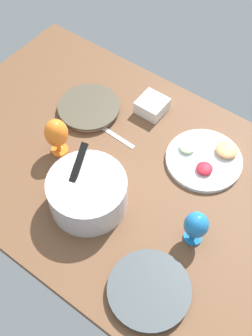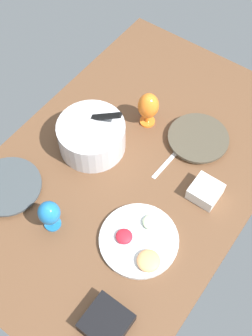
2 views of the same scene
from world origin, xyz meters
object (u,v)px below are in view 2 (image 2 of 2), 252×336
(dinner_plate_right, at_px, (198,139))
(dinner_plate_left, at_px, (8,187))
(fruit_platter, at_px, (140,241))
(hurricane_glass_orange, at_px, (148,107))
(mixing_bowl, at_px, (92,135))
(square_bowl_black, at_px, (106,322))
(square_bowl_white, at_px, (205,191))
(hurricane_glass_blue, at_px, (49,214))

(dinner_plate_right, bearing_deg, dinner_plate_left, 142.97)
(dinner_plate_left, distance_m, fruit_platter, 0.58)
(dinner_plate_left, xyz_separation_m, hurricane_glass_orange, (0.62, -0.26, 0.09))
(mixing_bowl, xyz_separation_m, square_bowl_black, (-0.56, -0.50, -0.04))
(mixing_bowl, xyz_separation_m, square_bowl_white, (0.07, -0.52, -0.04))
(square_bowl_black, bearing_deg, square_bowl_white, -1.28)
(dinner_plate_left, distance_m, hurricane_glass_blue, 0.26)
(dinner_plate_right, height_order, square_bowl_black, square_bowl_black)
(fruit_platter, xyz_separation_m, square_bowl_black, (-0.31, -0.08, 0.02))
(fruit_platter, relative_size, hurricane_glass_orange, 1.74)
(hurricane_glass_orange, distance_m, square_bowl_black, 0.90)
(dinner_plate_right, bearing_deg, fruit_platter, -172.88)
(hurricane_glass_blue, relative_size, square_bowl_white, 1.30)
(mixing_bowl, relative_size, hurricane_glass_blue, 1.92)
(dinner_plate_left, distance_m, mixing_bowl, 0.40)
(mixing_bowl, bearing_deg, square_bowl_white, -81.91)
(square_bowl_black, bearing_deg, hurricane_glass_blue, 66.36)
(dinner_plate_right, distance_m, square_bowl_black, 0.86)
(dinner_plate_left, height_order, square_bowl_black, square_bowl_black)
(dinner_plate_right, distance_m, hurricane_glass_orange, 0.26)
(dinner_plate_left, bearing_deg, dinner_plate_right, -37.03)
(dinner_plate_right, distance_m, hurricane_glass_blue, 0.72)
(dinner_plate_left, xyz_separation_m, mixing_bowl, (0.37, -0.14, 0.06))
(hurricane_glass_blue, distance_m, square_bowl_black, 0.44)
(mixing_bowl, bearing_deg, hurricane_glass_blue, -164.37)
(square_bowl_black, xyz_separation_m, square_bowl_white, (0.63, -0.01, 0.00))
(dinner_plate_left, bearing_deg, square_bowl_white, -56.07)
(hurricane_glass_blue, xyz_separation_m, square_bowl_white, (0.46, -0.41, -0.06))
(dinner_plate_left, height_order, dinner_plate_right, dinner_plate_right)
(hurricane_glass_blue, distance_m, square_bowl_white, 0.62)
(dinner_plate_right, distance_m, fruit_platter, 0.54)
(mixing_bowl, bearing_deg, dinner_plate_right, -50.76)
(mixing_bowl, height_order, hurricane_glass_blue, mixing_bowl)
(fruit_platter, bearing_deg, hurricane_glass_orange, 31.66)
(fruit_platter, bearing_deg, mixing_bowl, 59.62)
(fruit_platter, distance_m, square_bowl_black, 0.32)
(fruit_platter, bearing_deg, dinner_plate_left, 102.18)
(hurricane_glass_blue, height_order, square_bowl_black, hurricane_glass_blue)
(dinner_plate_right, bearing_deg, hurricane_glass_orange, 100.24)
(hurricane_glass_blue, bearing_deg, dinner_plate_left, 86.94)
(mixing_bowl, distance_m, hurricane_glass_blue, 0.40)
(hurricane_glass_orange, height_order, hurricane_glass_blue, hurricane_glass_orange)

